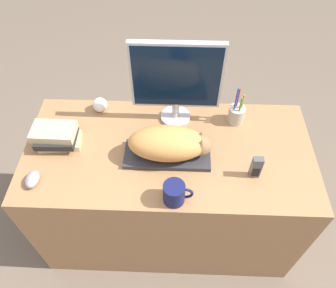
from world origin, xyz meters
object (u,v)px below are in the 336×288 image
Objects in this scene: keyboard at (167,155)px; baseball at (100,105)px; cat at (170,143)px; coffee_mug at (175,193)px; computer_mouse at (32,179)px; monitor at (176,79)px; pen_cup at (236,114)px; book_stack at (57,136)px; phone at (256,167)px.

keyboard is 0.48m from baseball.
cat is (0.01, 0.00, 0.09)m from keyboard.
coffee_mug is at bearing -52.57° from baseball.
keyboard is at bearing 180.00° from cat.
baseball reaches higher than computer_mouse.
pen_cup is at bearing -2.01° from monitor.
keyboard is 3.13× the size of coffee_mug.
phone is at bearing -9.31° from book_stack.
cat is at bearing -143.16° from pen_cup.
phone reaches higher than baseball.
pen_cup is (0.30, 0.48, -0.00)m from coffee_mug.
monitor is 4.80× the size of computer_mouse.
cat is at bearing 96.21° from coffee_mug.
computer_mouse is (-0.63, -0.42, -0.23)m from monitor.
cat is at bearing -6.30° from book_stack.
monitor is at bearing -6.28° from baseball.
phone is at bearing 4.18° from computer_mouse.
computer_mouse is at bearing -164.89° from cat.
keyboard is at bearing -97.31° from monitor.
phone is at bearing -13.06° from keyboard.
cat reaches higher than computer_mouse.
monitor is 0.37m from pen_cup.
keyboard is at bearing 99.83° from coffee_mug.
pen_cup is at bearing 11.96° from book_stack.
book_stack reaches higher than coffee_mug.
computer_mouse is 0.52m from baseball.
baseball is 0.35× the size of book_stack.
cat is 0.39m from phone.
pen_cup is 0.71m from baseball.
baseball is (-0.41, 0.53, -0.01)m from coffee_mug.
baseball is at bearing 175.58° from pen_cup.
baseball is at bearing 141.75° from cat.
monitor is 0.53m from coffee_mug.
pen_cup is at bearing 36.84° from cat.
phone reaches higher than book_stack.
computer_mouse is at bearing -146.05° from monitor.
computer_mouse is 1.23× the size of baseball.
monitor is 0.54m from phone.
monitor is at bearing 136.14° from phone.
coffee_mug is at bearing -26.93° from book_stack.
book_stack is at bearing 75.18° from computer_mouse.
book_stack is (-0.57, -0.20, -0.20)m from monitor.
phone is (0.05, -0.34, 0.01)m from pen_cup.
book_stack is (-0.53, 0.06, 0.04)m from keyboard.
monitor is 2.05× the size of book_stack.
baseball is 0.63× the size of phone.
monitor reaches higher than coffee_mug.
coffee_mug is 1.68× the size of baseball.
book_stack reaches higher than baseball.
computer_mouse is 0.23m from book_stack.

